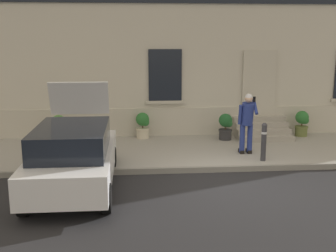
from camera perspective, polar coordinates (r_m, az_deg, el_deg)
name	(u,v)px	position (r m, az deg, el deg)	size (l,w,h in m)	color
ground_plane	(230,184)	(10.16, 8.41, -7.81)	(80.00, 80.00, 0.00)	#232326
sidewalk	(209,150)	(12.75, 5.58, -3.30)	(24.00, 3.60, 0.15)	#99968E
curb_edge	(222,169)	(11.00, 7.31, -5.82)	(24.00, 0.12, 0.15)	gray
building_facade	(198,28)	(14.77, 4.12, 13.10)	(24.00, 1.52, 7.50)	beige
entrance_stoop	(261,130)	(14.40, 12.56, -0.49)	(1.78, 1.28, 0.64)	#9E998E
hatchback_car_white	(73,156)	(9.70, -12.74, -3.97)	(1.80, 4.07, 2.34)	white
bollard_near_person	(264,140)	(11.52, 12.90, -1.92)	(0.15, 0.15, 1.04)	#333338
person_on_phone	(247,120)	(12.02, 10.71, 0.86)	(0.51, 0.50, 1.74)	navy
planter_terracotta	(59,127)	(13.83, -14.60, -0.19)	(0.44, 0.44, 0.86)	#B25B38
planter_cream	(143,125)	(13.82, -3.44, 0.17)	(0.44, 0.44, 0.86)	beige
planter_charcoal	(226,126)	(13.73, 7.86, 0.01)	(0.44, 0.44, 0.86)	#2D2D30
planter_olive	(302,123)	(14.82, 17.77, 0.42)	(0.44, 0.44, 0.86)	#606B38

